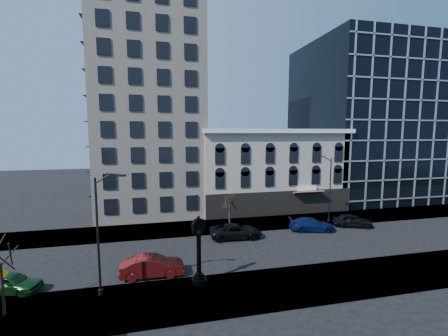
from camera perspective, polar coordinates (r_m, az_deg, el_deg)
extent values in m
plane|color=black|center=(31.27, -2.02, -15.67)|extent=(160.00, 160.00, 0.00)
cube|color=gray|center=(38.67, -4.29, -11.17)|extent=(160.00, 6.00, 0.12)
cube|color=gray|center=(24.20, 1.84, -22.55)|extent=(160.00, 6.00, 0.12)
cube|color=beige|center=(47.98, -13.90, 14.98)|extent=(15.00, 15.00, 38.00)
cube|color=#B3A694|center=(48.08, 8.47, -0.46)|extent=(22.00, 10.00, 12.00)
cube|color=white|center=(42.92, 11.15, 6.94)|extent=(22.60, 0.80, 0.60)
cube|color=black|center=(44.21, 10.77, -6.66)|extent=(22.00, 0.30, 3.60)
cube|color=maroon|center=(45.14, 15.77, -4.44)|extent=(4.50, 1.18, 0.55)
cube|color=black|center=(62.02, 24.50, 8.00)|extent=(20.00, 20.00, 28.00)
cylinder|color=black|center=(25.35, -4.76, -20.56)|extent=(1.23, 1.23, 0.33)
cylinder|color=black|center=(25.22, -4.77, -19.99)|extent=(0.89, 0.89, 0.22)
cylinder|color=black|center=(25.13, -4.77, -19.58)|extent=(0.67, 0.67, 0.18)
cylinder|color=black|center=(24.43, -4.81, -16.01)|extent=(0.36, 0.36, 3.24)
sphere|color=black|center=(23.82, -4.85, -12.16)|extent=(0.63, 0.63, 0.63)
cube|color=black|center=(23.79, -4.86, -11.91)|extent=(1.02, 0.62, 0.28)
cylinder|color=black|center=(23.65, -4.87, -10.88)|extent=(1.21, 0.78, 1.16)
cylinder|color=white|center=(23.47, -4.80, -11.02)|extent=(0.91, 0.40, 0.98)
cylinder|color=white|center=(23.83, -4.93, -10.75)|extent=(0.91, 0.40, 0.98)
sphere|color=black|center=(23.46, -4.88, -9.32)|extent=(0.22, 0.22, 0.22)
cylinder|color=black|center=(23.75, -22.88, -12.09)|extent=(0.16, 0.16, 8.66)
cylinder|color=black|center=(25.34, -22.44, -20.98)|extent=(0.36, 0.36, 0.40)
cube|color=black|center=(22.07, -18.82, -1.36)|extent=(0.59, 0.34, 0.14)
cylinder|color=black|center=(42.30, 19.53, -3.98)|extent=(0.16, 0.16, 8.48)
cylinder|color=black|center=(43.20, 19.32, -9.27)|extent=(0.36, 0.36, 0.39)
cube|color=black|center=(41.10, 17.33, 1.98)|extent=(0.57, 0.32, 0.14)
cylinder|color=#302718|center=(25.21, -36.58, -18.03)|extent=(0.20, 0.20, 3.53)
cylinder|color=#302718|center=(37.35, 1.07, -9.31)|extent=(0.23, 0.23, 2.98)
cylinder|color=black|center=(26.56, -36.60, -17.95)|extent=(0.07, 0.07, 2.53)
cube|color=#ECB40C|center=(26.17, -36.76, -15.88)|extent=(0.88, 0.27, 0.89)
imported|color=#143F1E|center=(28.76, -35.56, -17.37)|extent=(4.72, 2.85, 1.50)
imported|color=maroon|center=(26.90, -13.48, -17.70)|extent=(5.23, 1.88, 1.72)
imported|color=black|center=(34.76, 2.26, -11.91)|extent=(6.02, 3.02, 1.64)
imported|color=#0C194C|center=(38.72, 16.35, -10.27)|extent=(5.80, 3.41, 1.58)
imported|color=black|center=(42.04, 23.24, -9.17)|extent=(5.13, 3.57, 1.62)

